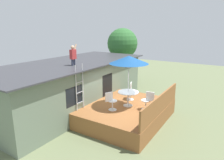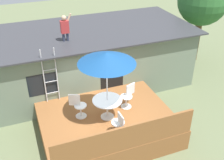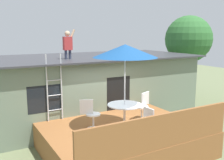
{
  "view_description": "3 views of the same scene",
  "coord_description": "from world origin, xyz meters",
  "px_view_note": "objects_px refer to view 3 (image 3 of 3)",
  "views": [
    {
      "loc": [
        -8.63,
        -4.67,
        4.61
      ],
      "look_at": [
        0.41,
        1.0,
        1.89
      ],
      "focal_mm": 32.72,
      "sensor_mm": 36.0,
      "label": 1
    },
    {
      "loc": [
        -2.64,
        -7.51,
        6.93
      ],
      "look_at": [
        0.46,
        0.52,
        1.84
      ],
      "focal_mm": 43.82,
      "sensor_mm": 36.0,
      "label": 2
    },
    {
      "loc": [
        -4.08,
        -6.64,
        3.65
      ],
      "look_at": [
        0.29,
        1.07,
        2.06
      ],
      "focal_mm": 41.86,
      "sensor_mm": 36.0,
      "label": 3
    }
  ],
  "objects_px": {
    "patio_chair_left": "(91,115)",
    "step_ladder": "(54,88)",
    "backyard_tree": "(188,40)",
    "person_figure": "(68,43)",
    "patio_umbrella": "(125,51)",
    "patio_chair_right": "(143,107)",
    "patio_table": "(124,109)",
    "patio_chair_near": "(145,123)"
  },
  "relations": [
    {
      "from": "patio_chair_left",
      "to": "step_ladder",
      "type": "bearing_deg",
      "value": 140.63
    },
    {
      "from": "patio_chair_left",
      "to": "backyard_tree",
      "type": "xyz_separation_m",
      "value": [
        7.69,
        3.73,
        2.04
      ]
    },
    {
      "from": "person_figure",
      "to": "patio_umbrella",
      "type": "bearing_deg",
      "value": -77.32
    },
    {
      "from": "patio_umbrella",
      "to": "person_figure",
      "type": "distance_m",
      "value": 3.02
    },
    {
      "from": "patio_chair_right",
      "to": "patio_table",
      "type": "bearing_deg",
      "value": -0.0
    },
    {
      "from": "step_ladder",
      "to": "patio_chair_right",
      "type": "height_order",
      "value": "step_ladder"
    },
    {
      "from": "patio_chair_near",
      "to": "patio_chair_right",
      "type": "bearing_deg",
      "value": -35.42
    },
    {
      "from": "patio_umbrella",
      "to": "step_ladder",
      "type": "height_order",
      "value": "patio_umbrella"
    },
    {
      "from": "patio_chair_right",
      "to": "backyard_tree",
      "type": "relative_size",
      "value": 0.2
    },
    {
      "from": "patio_table",
      "to": "patio_chair_right",
      "type": "xyz_separation_m",
      "value": [
        0.95,
        0.35,
        -0.13
      ]
    },
    {
      "from": "patio_table",
      "to": "patio_chair_right",
      "type": "bearing_deg",
      "value": 20.14
    },
    {
      "from": "patio_chair_right",
      "to": "patio_chair_near",
      "type": "distance_m",
      "value": 1.65
    },
    {
      "from": "step_ladder",
      "to": "patio_chair_near",
      "type": "distance_m",
      "value": 3.28
    },
    {
      "from": "patio_umbrella",
      "to": "patio_chair_left",
      "type": "height_order",
      "value": "patio_umbrella"
    },
    {
      "from": "step_ladder",
      "to": "person_figure",
      "type": "bearing_deg",
      "value": 51.62
    },
    {
      "from": "step_ladder",
      "to": "patio_chair_right",
      "type": "xyz_separation_m",
      "value": [
        2.55,
        -1.4,
        -0.64
      ]
    },
    {
      "from": "step_ladder",
      "to": "backyard_tree",
      "type": "relative_size",
      "value": 0.48
    },
    {
      "from": "step_ladder",
      "to": "person_figure",
      "type": "distance_m",
      "value": 2.07
    },
    {
      "from": "patio_table",
      "to": "patio_chair_near",
      "type": "height_order",
      "value": "patio_chair_near"
    },
    {
      "from": "step_ladder",
      "to": "patio_chair_right",
      "type": "distance_m",
      "value": 2.98
    },
    {
      "from": "patio_table",
      "to": "patio_chair_right",
      "type": "distance_m",
      "value": 1.02
    },
    {
      "from": "step_ladder",
      "to": "patio_chair_left",
      "type": "xyz_separation_m",
      "value": [
        0.68,
        -1.34,
        -0.64
      ]
    },
    {
      "from": "patio_umbrella",
      "to": "patio_chair_left",
      "type": "bearing_deg",
      "value": 156.13
    },
    {
      "from": "patio_table",
      "to": "patio_chair_left",
      "type": "distance_m",
      "value": 1.02
    },
    {
      "from": "patio_chair_left",
      "to": "backyard_tree",
      "type": "distance_m",
      "value": 8.79
    },
    {
      "from": "patio_chair_right",
      "to": "backyard_tree",
      "type": "xyz_separation_m",
      "value": [
        5.82,
        3.8,
        2.04
      ]
    },
    {
      "from": "person_figure",
      "to": "patio_chair_right",
      "type": "relative_size",
      "value": 1.21
    },
    {
      "from": "backyard_tree",
      "to": "patio_chair_left",
      "type": "bearing_deg",
      "value": -154.12
    },
    {
      "from": "backyard_tree",
      "to": "person_figure",
      "type": "bearing_deg",
      "value": -170.81
    },
    {
      "from": "patio_table",
      "to": "step_ladder",
      "type": "height_order",
      "value": "step_ladder"
    },
    {
      "from": "patio_chair_left",
      "to": "patio_chair_near",
      "type": "xyz_separation_m",
      "value": [
        0.95,
        -1.43,
        0.0
      ]
    },
    {
      "from": "patio_chair_near",
      "to": "step_ladder",
      "type": "bearing_deg",
      "value": 29.01
    },
    {
      "from": "patio_table",
      "to": "backyard_tree",
      "type": "relative_size",
      "value": 0.22
    },
    {
      "from": "backyard_tree",
      "to": "patio_chair_near",
      "type": "bearing_deg",
      "value": -142.54
    },
    {
      "from": "patio_table",
      "to": "backyard_tree",
      "type": "distance_m",
      "value": 8.16
    },
    {
      "from": "step_ladder",
      "to": "person_figure",
      "type": "relative_size",
      "value": 1.98
    },
    {
      "from": "step_ladder",
      "to": "patio_chair_near",
      "type": "xyz_separation_m",
      "value": [
        1.63,
        -2.77,
        -0.64
      ]
    },
    {
      "from": "patio_umbrella",
      "to": "patio_chair_left",
      "type": "xyz_separation_m",
      "value": [
        -0.93,
        0.41,
        -1.89
      ]
    },
    {
      "from": "patio_umbrella",
      "to": "person_figure",
      "type": "height_order",
      "value": "person_figure"
    },
    {
      "from": "patio_table",
      "to": "backyard_tree",
      "type": "bearing_deg",
      "value": 31.49
    },
    {
      "from": "step_ladder",
      "to": "patio_chair_right",
      "type": "relative_size",
      "value": 2.39
    },
    {
      "from": "patio_chair_left",
      "to": "patio_chair_right",
      "type": "bearing_deg",
      "value": 21.92
    }
  ]
}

